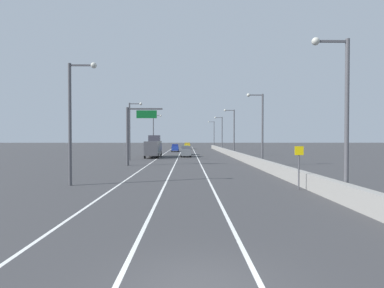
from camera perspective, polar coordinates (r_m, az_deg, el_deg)
name	(u,v)px	position (r m, az deg, el deg)	size (l,w,h in m)	color
ground_plane	(189,154)	(71.37, -0.60, -1.75)	(320.00, 320.00, 0.00)	#38383A
lane_stripe_left	(161,156)	(62.60, -5.61, -2.15)	(0.16, 130.00, 0.00)	silver
lane_stripe_center	(179,156)	(62.40, -2.40, -2.16)	(0.16, 130.00, 0.00)	silver
lane_stripe_right	(196,156)	(62.40, 0.81, -2.16)	(0.16, 130.00, 0.00)	silver
jersey_barrier_right	(244,158)	(48.13, 9.36, -2.49)	(0.60, 120.00, 1.10)	gray
overhead_sign_gantry	(133,129)	(40.97, -10.65, 2.72)	(4.68, 0.36, 7.50)	#47474C
speed_advisory_sign	(299,164)	(22.58, 18.89, -3.53)	(0.60, 0.11, 3.00)	#4C4C51
lamp_post_right_near	(342,107)	(19.63, 25.64, 6.16)	(2.14, 0.44, 9.20)	#4C4C51
lamp_post_right_second	(260,124)	(40.55, 12.33, 3.59)	(2.14, 0.44, 9.20)	#4C4C51
lamp_post_right_third	(233,129)	(62.06, 7.41, 2.74)	(2.14, 0.44, 9.20)	#4C4C51
lamp_post_right_fourth	(221,131)	(83.84, 5.31, 2.32)	(2.14, 0.44, 9.20)	#4C4C51
lamp_post_right_fifth	(213,133)	(105.66, 3.89, 2.07)	(2.14, 0.44, 9.20)	#4C4C51
lamp_post_left_near	(74,114)	(25.07, -20.75, 5.08)	(2.14, 0.44, 9.20)	#4C4C51
lamp_post_left_mid	(131,127)	(50.67, -11.00, 3.09)	(2.14, 0.44, 9.20)	#4C4C51
lamp_post_left_far	(154,131)	(76.62, -6.85, 2.43)	(2.14, 0.44, 9.20)	#4C4C51
car_green_0	(185,150)	(66.29, -1.24, -1.13)	(1.77, 4.35, 1.96)	#196033
car_blue_1	(175,148)	(81.29, -3.08, -0.70)	(1.90, 4.80, 1.99)	#1E389E
car_gray_2	(186,151)	(58.72, -1.14, -1.36)	(2.06, 4.19, 2.06)	slate
car_yellow_3	(187,146)	(100.65, -0.86, -0.32)	(2.07, 4.61, 2.08)	gold
box_truck	(153,147)	(57.86, -7.03, -0.59)	(2.49, 8.30, 4.06)	#4C4C51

